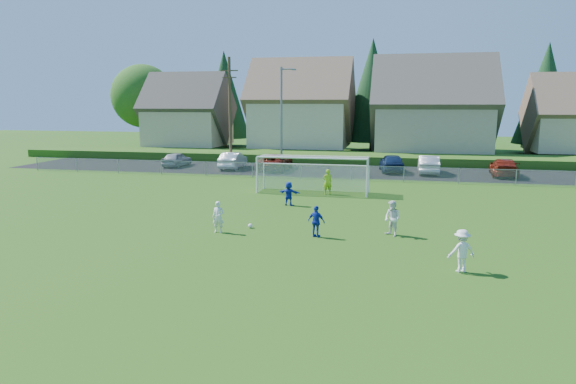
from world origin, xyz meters
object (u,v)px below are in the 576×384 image
(player_white_a, at_px, (218,217))
(car_e, at_px, (392,163))
(player_white_c, at_px, (462,251))
(soccer_goal, at_px, (313,169))
(soccer_ball, at_px, (250,226))
(car_c, at_px, (275,162))
(car_b, at_px, (233,160))
(player_blue_b, at_px, (289,194))
(car_g, at_px, (504,167))
(car_a, at_px, (176,159))
(player_white_b, at_px, (392,219))
(goalkeeper, at_px, (327,182))
(player_blue_a, at_px, (316,222))
(car_f, at_px, (428,164))

(player_white_a, distance_m, car_e, 24.48)
(player_white_c, relative_size, soccer_goal, 0.21)
(soccer_ball, relative_size, car_c, 0.04)
(car_b, bearing_deg, player_blue_b, 116.08)
(car_g, bearing_deg, car_e, 0.49)
(player_white_c, relative_size, player_blue_b, 1.10)
(player_white_c, distance_m, soccer_goal, 17.11)
(car_a, xyz_separation_m, soccer_goal, (15.07, -11.36, 0.95))
(player_white_a, relative_size, car_a, 0.37)
(player_white_b, height_order, car_g, player_white_b)
(car_c, bearing_deg, car_b, -2.32)
(car_c, bearing_deg, soccer_goal, 116.73)
(soccer_ball, distance_m, soccer_goal, 10.71)
(soccer_ball, distance_m, player_white_a, 1.78)
(car_e, height_order, soccer_goal, soccer_goal)
(player_white_b, bearing_deg, car_b, 168.86)
(player_white_b, xyz_separation_m, soccer_goal, (-5.39, 10.58, 0.82))
(goalkeeper, distance_m, car_c, 12.94)
(player_white_b, xyz_separation_m, goalkeeper, (-4.36, 10.03, 0.02))
(player_white_c, height_order, goalkeeper, goalkeeper)
(player_blue_a, relative_size, goalkeeper, 0.86)
(player_white_b, distance_m, car_c, 23.84)
(car_b, bearing_deg, player_blue_a, 114.05)
(car_e, bearing_deg, soccer_goal, 59.79)
(player_blue_b, height_order, car_c, car_c)
(car_c, height_order, car_g, car_c)
(soccer_ball, bearing_deg, car_e, 74.07)
(soccer_ball, bearing_deg, car_g, 54.38)
(player_blue_b, relative_size, car_f, 0.30)
(car_a, bearing_deg, car_g, -178.68)
(goalkeeper, height_order, car_b, goalkeeper)
(goalkeeper, xyz_separation_m, car_c, (-6.33, 11.28, -0.10))
(player_white_b, relative_size, car_e, 0.34)
(soccer_goal, bearing_deg, car_e, 66.78)
(player_white_b, xyz_separation_m, car_g, (8.66, 21.54, -0.08))
(car_f, bearing_deg, car_c, 2.70)
(goalkeeper, xyz_separation_m, car_e, (3.95, 12.17, -0.03))
(player_white_c, height_order, player_blue_a, player_white_c)
(goalkeeper, relative_size, car_g, 0.33)
(car_c, bearing_deg, player_white_c, 117.46)
(car_a, height_order, car_f, car_f)
(player_white_a, xyz_separation_m, car_g, (16.59, 22.63, -0.01))
(goalkeeper, relative_size, car_f, 0.35)
(player_white_a, bearing_deg, car_a, 114.17)
(car_b, bearing_deg, player_white_b, 121.54)
(player_blue_b, bearing_deg, car_a, -35.67)
(car_g, distance_m, soccer_goal, 17.85)
(car_g, bearing_deg, soccer_goal, 42.62)
(player_blue_b, bearing_deg, player_blue_a, 124.41)
(player_white_a, distance_m, player_blue_b, 7.20)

